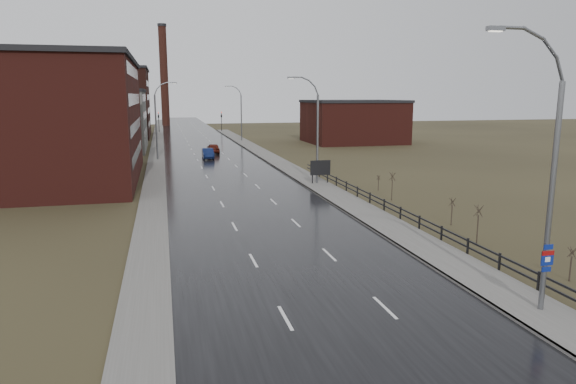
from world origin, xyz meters
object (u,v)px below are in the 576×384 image
billboard (320,168)px  car_near (208,154)px  car_far (213,148)px  streetlight_main (547,178)px

billboard → car_near: (-9.72, 25.72, -1.00)m
car_far → billboard: bearing=104.6°
car_near → billboard: bearing=-68.7°
billboard → car_near: bearing=110.7°
streetlight_main → car_far: streetlight_main is taller
streetlight_main → car_near: size_ratio=2.63×
car_near → car_far: (1.50, 7.31, 0.05)m
car_far → car_near: bearing=79.0°
streetlight_main → billboard: (0.63, 33.84, -4.30)m
billboard → car_far: bearing=104.0°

